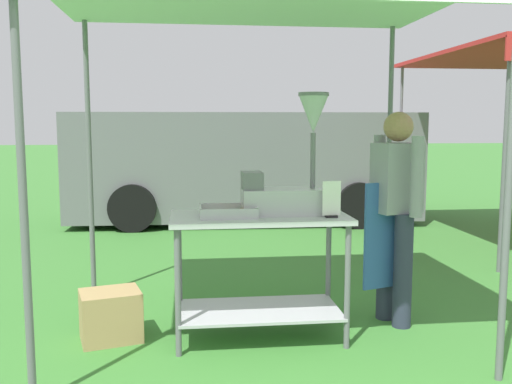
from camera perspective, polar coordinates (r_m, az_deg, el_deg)
The scene contains 9 objects.
ground_plane at distance 8.89m, azimuth -2.40°, elevation -2.97°, with size 70.00×70.00×0.00m, color #3D7F33.
stall_canopy at distance 4.07m, azimuth 0.17°, elevation 18.56°, with size 2.88×2.18×2.44m.
donut_cart at distance 3.98m, azimuth 0.33°, elevation -6.01°, with size 1.23×0.63×0.89m.
donut_tray at distance 3.87m, azimuth -2.78°, elevation -2.16°, with size 0.39×0.31×0.07m.
donut_fryer at distance 3.95m, azimuth 3.24°, elevation 1.61°, with size 0.61×0.28×0.85m.
menu_sign at distance 3.84m, azimuth 7.66°, elevation -1.01°, with size 0.13×0.05×0.25m.
vendor at distance 4.36m, azimuth 13.94°, elevation -1.43°, with size 0.47×0.53×1.61m.
supply_crate at distance 4.19m, azimuth -14.51°, elevation -12.02°, with size 0.48×0.42×0.35m.
van_grey at distance 8.99m, azimuth -1.34°, elevation 2.78°, with size 5.35×2.25×1.69m.
Camera 1 is at (-0.64, -2.74, 1.52)m, focal length 39.50 mm.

